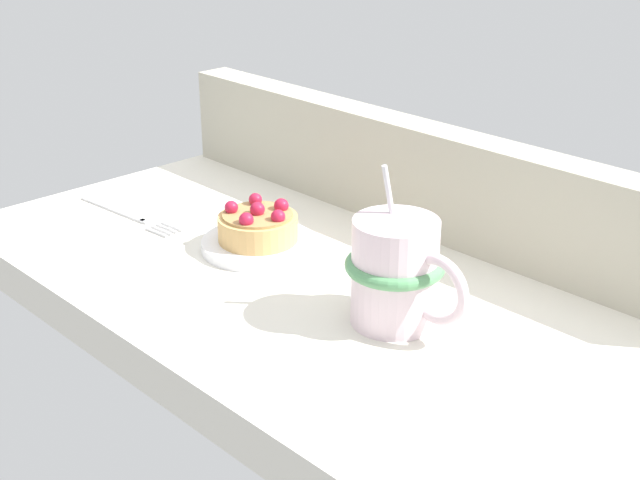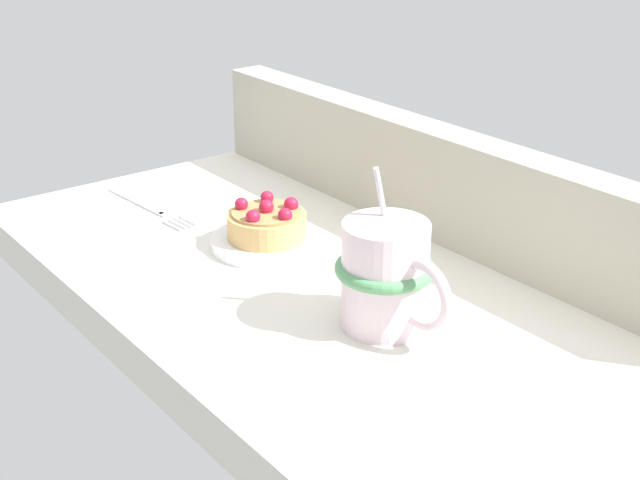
# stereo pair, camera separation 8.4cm
# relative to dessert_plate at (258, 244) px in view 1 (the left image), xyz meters

# --- Properties ---
(ground_plane) EXTENTS (0.75, 0.40, 0.04)m
(ground_plane) POSITION_rel_dessert_plate_xyz_m (0.08, -0.01, -0.03)
(ground_plane) COLOR silver
(window_rail_back) EXTENTS (0.73, 0.04, 0.12)m
(window_rail_back) POSITION_rel_dessert_plate_xyz_m (0.08, 0.17, 0.05)
(window_rail_back) COLOR #B2AD99
(window_rail_back) RESTS_ON ground_plane
(dessert_plate) EXTENTS (0.12, 0.12, 0.01)m
(dessert_plate) POSITION_rel_dessert_plate_xyz_m (0.00, 0.00, 0.00)
(dessert_plate) COLOR white
(dessert_plate) RESTS_ON ground_plane
(raspberry_tart) EXTENTS (0.08, 0.08, 0.04)m
(raspberry_tart) POSITION_rel_dessert_plate_xyz_m (0.00, 0.00, 0.02)
(raspberry_tart) COLOR tan
(raspberry_tart) RESTS_ON dessert_plate
(coffee_mug) EXTENTS (0.12, 0.09, 0.14)m
(coffee_mug) POSITION_rel_dessert_plate_xyz_m (0.21, -0.02, 0.04)
(coffee_mug) COLOR silver
(coffee_mug) RESTS_ON ground_plane
(dessert_fork) EXTENTS (0.17, 0.03, 0.01)m
(dessert_fork) POSITION_rel_dessert_plate_xyz_m (-0.17, -0.05, -0.00)
(dessert_fork) COLOR silver
(dessert_fork) RESTS_ON ground_plane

